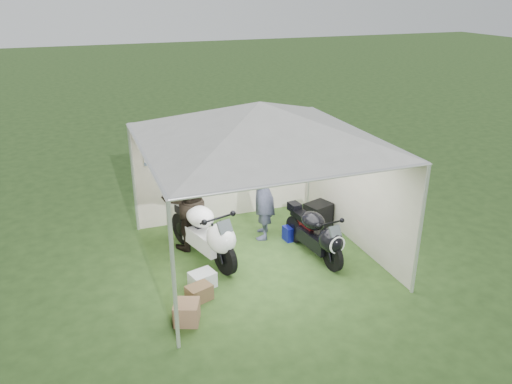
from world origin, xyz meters
The scene contains 12 objects.
ground centered at (0.00, 0.00, 0.00)m, with size 80.00×80.00×0.00m, color #2B471B.
canopy_tent centered at (0.00, 0.03, 2.58)m, with size 5.66×5.66×3.00m.
motorcycle_white centered at (-0.97, 0.28, 0.59)m, with size 0.91×2.08×1.05m.
motorcycle_black centered at (1.01, -0.37, 0.50)m, with size 0.54×1.81×0.89m.
paddock_stand centered at (0.91, 0.45, 0.15)m, with size 0.39×0.25×0.30m, color #1C24D5.
person_dark_jacket centered at (-1.15, 0.87, 1.01)m, with size 0.98×0.76×2.01m, color black.
person_blue_jacket centered at (0.38, 0.80, 1.00)m, with size 0.73×0.48×1.99m, color #535677.
equipment_box centered at (1.66, 0.82, 0.26)m, with size 0.52×0.42×0.52m, color black.
crate_0 centered at (-1.28, -0.60, 0.14)m, with size 0.41×0.32×0.28m, color silver.
crate_1 centered at (-1.75, -1.46, 0.17)m, with size 0.38×0.38×0.34m, color #896448.
crate_2 centered at (-1.73, -1.29, 0.10)m, with size 0.27×0.22×0.20m, color silver.
crate_3 centered at (-1.43, -0.96, 0.13)m, with size 0.40×0.28×0.27m, color brown.
Camera 1 is at (-2.97, -7.79, 4.79)m, focal length 35.00 mm.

